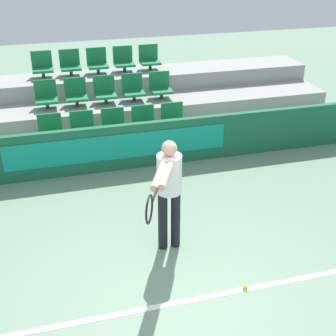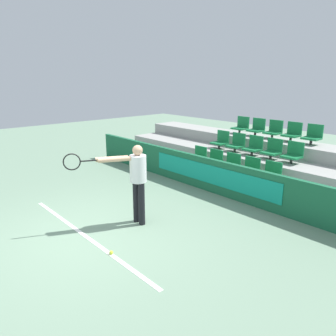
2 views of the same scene
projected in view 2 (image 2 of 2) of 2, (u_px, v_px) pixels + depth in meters
The scene contains 23 objects.
ground_plane at pixel (84, 236), 6.16m from camera, with size 30.00×30.00×0.00m, color gray.
court_baseline at pixel (85, 236), 6.17m from camera, with size 4.43×0.08×0.01m.
barrier_wall at pixel (213, 176), 8.40m from camera, with size 10.21×0.14×0.87m.
bleacher_tier_front at pixel (227, 181), 8.85m from camera, with size 9.81×1.02×0.36m.
bleacher_tier_middle at pixel (250, 168), 9.45m from camera, with size 9.81×1.02×0.72m.
bleacher_tier_back at pixel (269, 156), 10.06m from camera, with size 9.81×1.02×1.08m.
stadium_chair_0 at pixel (198, 157), 9.67m from camera, with size 0.44×0.40×0.55m.
stadium_chair_1 at pixel (214, 161), 9.24m from camera, with size 0.44×0.40×0.55m.
stadium_chair_2 at pixel (231, 165), 8.81m from camera, with size 0.44×0.40×0.55m.
stadium_chair_3 at pixel (250, 169), 8.38m from camera, with size 0.44×0.40×0.55m.
stadium_chair_4 at pixel (271, 174), 7.95m from camera, with size 0.44×0.40×0.55m.
stadium_chair_5 at pixel (221, 141), 10.23m from camera, with size 0.44×0.40×0.55m.
stadium_chair_6 at pixel (236, 143), 9.80m from camera, with size 0.44×0.40×0.55m.
stadium_chair_7 at pixel (254, 146), 9.37m from camera, with size 0.44×0.40×0.55m.
stadium_chair_8 at pixel (272, 150), 8.94m from camera, with size 0.44×0.40×0.55m.
stadium_chair_9 at pixel (293, 154), 8.50m from camera, with size 0.44×0.40×0.55m.
stadium_chair_10 at pixel (241, 126), 10.79m from camera, with size 0.44×0.40×0.55m.
stadium_chair_11 at pixel (257, 128), 10.36m from camera, with size 0.44×0.40×0.55m.
stadium_chair_12 at pixel (274, 130), 9.92m from camera, with size 0.44×0.40×0.55m.
stadium_chair_13 at pixel (292, 133), 9.49m from camera, with size 0.44×0.40×0.55m.
stadium_chair_14 at pixel (313, 135), 9.06m from camera, with size 0.44×0.40×0.55m.
tennis_player at pixel (135, 176), 6.43m from camera, with size 0.77×1.43×1.63m.
tennis_ball at pixel (111, 252), 5.52m from camera, with size 0.07×0.07×0.07m.
Camera 2 is at (5.21, -2.54, 2.90)m, focal length 35.00 mm.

